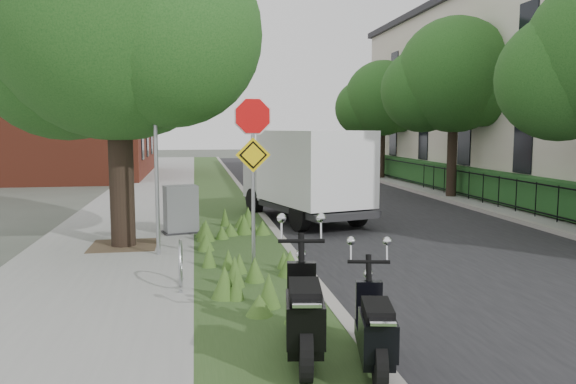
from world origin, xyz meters
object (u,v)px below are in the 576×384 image
Objects in this scene: scooter_far at (375,337)px; scooter_near at (304,323)px; utility_cabinet at (181,210)px; sign_assembly at (253,146)px; box_truck at (306,171)px.

scooter_near is at bearing 150.31° from scooter_far.
scooter_near is 8.08m from utility_cabinet.
sign_assembly reaches higher than utility_cabinet.
scooter_far is 8.61m from utility_cabinet.
sign_assembly is 0.62× the size of box_truck.
scooter_far is (0.76, -4.79, -1.83)m from sign_assembly.
scooter_far is (0.68, -0.39, -0.06)m from scooter_near.
sign_assembly is 4.74m from scooter_near.
box_truck is at bearing 82.80° from scooter_far.
sign_assembly is at bearing -110.95° from box_truck.
scooter_near is 0.78m from scooter_far.
utility_cabinet is (-1.40, 3.54, -1.65)m from sign_assembly.
scooter_far is at bearing -97.20° from box_truck.
scooter_near is 1.66× the size of utility_cabinet.
sign_assembly reaches higher than scooter_near.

